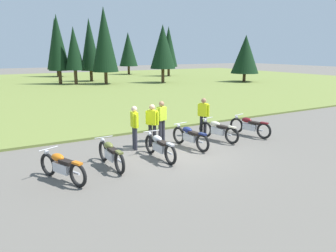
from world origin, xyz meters
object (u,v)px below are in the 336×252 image
(motorcycle_silver, at_px, (160,147))
(motorcycle_navy, at_px, (190,137))
(motorcycle_olive, at_px, (111,154))
(rider_in_hivis_vest, at_px, (135,125))
(motorcycle_maroon, at_px, (250,126))
(rider_near_row_end, at_px, (152,123))
(motorcycle_cream, at_px, (218,130))
(rider_checking_bike, at_px, (203,115))
(motorcycle_orange, at_px, (62,166))
(rider_with_back_turned, at_px, (162,119))

(motorcycle_silver, distance_m, motorcycle_navy, 1.75)
(motorcycle_olive, height_order, rider_in_hivis_vest, rider_in_hivis_vest)
(motorcycle_maroon, height_order, rider_near_row_end, rider_near_row_end)
(motorcycle_navy, relative_size, rider_near_row_end, 1.26)
(motorcycle_cream, bearing_deg, rider_checking_bike, 94.66)
(motorcycle_orange, xyz_separation_m, motorcycle_navy, (5.01, 0.93, 0.00))
(motorcycle_orange, distance_m, motorcycle_maroon, 8.38)
(motorcycle_orange, distance_m, rider_in_hivis_vest, 3.58)
(motorcycle_navy, bearing_deg, rider_near_row_end, 143.70)
(rider_with_back_turned, distance_m, rider_in_hivis_vest, 1.56)
(motorcycle_cream, relative_size, rider_near_row_end, 1.24)
(motorcycle_navy, xyz_separation_m, rider_in_hivis_vest, (-1.94, 0.84, 0.51))
(motorcycle_maroon, bearing_deg, motorcycle_olive, -173.76)
(motorcycle_olive, bearing_deg, rider_checking_bike, 19.70)
(motorcycle_cream, relative_size, motorcycle_maroon, 1.00)
(motorcycle_silver, xyz_separation_m, motorcycle_maroon, (4.94, 0.78, 0.00))
(motorcycle_maroon, bearing_deg, motorcycle_navy, -176.47)
(rider_near_row_end, bearing_deg, motorcycle_silver, -107.92)
(rider_in_hivis_vest, relative_size, rider_checking_bike, 1.00)
(motorcycle_olive, distance_m, motorcycle_maroon, 6.73)
(motorcycle_cream, bearing_deg, motorcycle_silver, -164.93)
(motorcycle_maroon, bearing_deg, motorcycle_cream, 176.92)
(rider_near_row_end, bearing_deg, rider_in_hivis_vest, -177.76)
(rider_with_back_turned, height_order, rider_in_hivis_vest, same)
(motorcycle_maroon, distance_m, rider_near_row_end, 4.55)
(motorcycle_olive, xyz_separation_m, motorcycle_maroon, (6.69, 0.73, 0.00))
(motorcycle_maroon, bearing_deg, rider_in_hivis_vest, 173.09)
(motorcycle_cream, bearing_deg, motorcycle_orange, -169.55)
(motorcycle_silver, distance_m, rider_with_back_turned, 2.34)
(motorcycle_orange, height_order, rider_checking_bike, rider_checking_bike)
(motorcycle_silver, bearing_deg, motorcycle_orange, -174.16)
(rider_with_back_turned, xyz_separation_m, rider_in_hivis_vest, (-1.46, -0.54, 0.00))
(motorcycle_navy, bearing_deg, rider_with_back_turned, 109.23)
(motorcycle_olive, relative_size, rider_checking_bike, 1.26)
(rider_in_hivis_vest, xyz_separation_m, rider_checking_bike, (3.47, 0.40, 0.00))
(motorcycle_navy, xyz_separation_m, rider_with_back_turned, (-0.48, 1.38, 0.51))
(motorcycle_silver, relative_size, rider_in_hivis_vest, 1.26)
(motorcycle_olive, height_order, motorcycle_maroon, same)
(motorcycle_orange, bearing_deg, motorcycle_cream, 10.45)
(motorcycle_orange, distance_m, rider_with_back_turned, 5.11)
(motorcycle_cream, distance_m, rider_near_row_end, 2.89)
(motorcycle_silver, relative_size, motorcycle_maroon, 1.01)
(motorcycle_olive, bearing_deg, motorcycle_navy, 8.84)
(motorcycle_silver, bearing_deg, motorcycle_olive, 178.26)
(motorcycle_cream, xyz_separation_m, rider_near_row_end, (-2.78, 0.57, 0.51))
(motorcycle_olive, height_order, motorcycle_navy, same)
(motorcycle_olive, distance_m, rider_checking_bike, 5.26)
(motorcycle_maroon, bearing_deg, motorcycle_orange, -172.26)
(motorcycle_cream, bearing_deg, rider_near_row_end, 168.37)
(rider_near_row_end, distance_m, rider_in_hivis_vest, 0.76)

